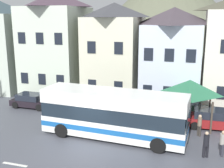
# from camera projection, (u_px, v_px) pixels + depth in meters

# --- Properties ---
(ground_plane) EXTENTS (40.00, 60.00, 0.07)m
(ground_plane) POSITION_uv_depth(u_px,v_px,m) (83.00, 150.00, 17.84)
(ground_plane) COLOR #4A4C56
(townhouse_01) EXTENTS (6.00, 6.85, 10.90)m
(townhouse_01) POSITION_uv_depth(u_px,v_px,m) (57.00, 44.00, 30.38)
(townhouse_01) COLOR silver
(townhouse_01) RESTS_ON ground_plane
(townhouse_02) EXTENTS (5.15, 6.01, 9.65)m
(townhouse_02) POSITION_uv_depth(u_px,v_px,m) (114.00, 52.00, 28.28)
(townhouse_02) COLOR beige
(townhouse_02) RESTS_ON ground_plane
(townhouse_03) EXTENTS (5.34, 6.88, 9.17)m
(townhouse_03) POSITION_uv_depth(u_px,v_px,m) (172.00, 56.00, 27.13)
(townhouse_03) COLOR silver
(townhouse_03) RESTS_ON ground_plane
(hilltop_castle) EXTENTS (37.31, 37.31, 24.17)m
(hilltop_castle) POSITION_uv_depth(u_px,v_px,m) (169.00, 13.00, 46.22)
(hilltop_castle) COLOR #60644E
(hilltop_castle) RESTS_ON ground_plane
(transit_bus) EXTENTS (10.19, 3.20, 3.33)m
(transit_bus) POSITION_uv_depth(u_px,v_px,m) (113.00, 115.00, 19.29)
(transit_bus) COLOR white
(transit_bus) RESTS_ON ground_plane
(bus_shelter) EXTENTS (3.60, 3.60, 3.55)m
(bus_shelter) POSITION_uv_depth(u_px,v_px,m) (190.00, 87.00, 21.59)
(bus_shelter) COLOR #473D33
(bus_shelter) RESTS_ON ground_plane
(parked_car_00) EXTENTS (3.86, 1.97, 1.27)m
(parked_car_00) POSITION_uv_depth(u_px,v_px,m) (32.00, 101.00, 26.26)
(parked_car_00) COLOR black
(parked_car_00) RESTS_ON ground_plane
(parked_car_01) EXTENTS (3.98, 2.08, 1.42)m
(parked_car_01) POSITION_uv_depth(u_px,v_px,m) (212.00, 119.00, 21.35)
(parked_car_01) COLOR maroon
(parked_car_01) RESTS_ON ground_plane
(pedestrian_00) EXTENTS (0.29, 0.29, 1.59)m
(pedestrian_00) POSITION_uv_depth(u_px,v_px,m) (200.00, 124.00, 19.70)
(pedestrian_00) COLOR #38332D
(pedestrian_00) RESTS_ON ground_plane
(pedestrian_01) EXTENTS (0.36, 0.33, 1.65)m
(pedestrian_01) POSITION_uv_depth(u_px,v_px,m) (206.00, 144.00, 16.66)
(pedestrian_01) COLOR black
(pedestrian_01) RESTS_ON ground_plane
(pedestrian_02) EXTENTS (0.35, 0.36, 1.63)m
(pedestrian_02) POSITION_uv_depth(u_px,v_px,m) (223.00, 142.00, 16.82)
(pedestrian_02) COLOR #2D2D38
(pedestrian_02) RESTS_ON ground_plane
(public_bench) EXTENTS (1.74, 0.48, 0.87)m
(public_bench) POSITION_uv_depth(u_px,v_px,m) (202.00, 111.00, 23.74)
(public_bench) COLOR #33473D
(public_bench) RESTS_ON ground_plane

